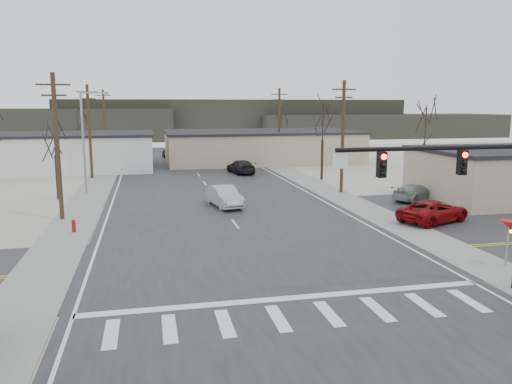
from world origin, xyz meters
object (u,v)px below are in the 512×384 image
sedan_crossing (224,196)px  car_far_a (241,167)px  fire_hydrant (74,226)px  car_far_b (168,153)px  car_parked_silver (415,193)px  car_parked_red (434,211)px  traffic_signal_mast (484,184)px

sedan_crossing → car_far_a: bearing=64.3°
fire_hydrant → car_far_b: size_ratio=0.24×
car_far_a → car_parked_silver: 22.35m
car_far_a → car_far_b: bearing=-77.8°
fire_hydrant → car_far_b: car_far_b is taller
car_parked_red → traffic_signal_mast: bearing=133.3°
sedan_crossing → car_parked_silver: 15.88m
traffic_signal_mast → car_parked_red: traffic_signal_mast is taller
car_far_b → car_parked_red: (15.82, -46.59, 0.12)m
fire_hydrant → car_far_a: (15.15, 24.41, 0.36)m
car_far_b → sedan_crossing: bearing=-88.6°
car_far_b → car_parked_silver: car_parked_silver is taller
traffic_signal_mast → car_far_a: bearing=94.4°
car_far_a → sedan_crossing: bearing=67.0°
traffic_signal_mast → car_far_b: size_ratio=2.47×
car_far_a → fire_hydrant: bearing=49.7°
traffic_signal_mast → sedan_crossing: size_ratio=1.85×
sedan_crossing → car_parked_red: size_ratio=0.90×
car_far_a → car_parked_silver: (11.08, -19.41, -0.10)m
traffic_signal_mast → car_far_b: 59.63m
car_far_b → car_parked_red: car_parked_red is taller
fire_hydrant → car_far_b: bearing=80.3°
car_far_b → car_parked_silver: 43.54m
fire_hydrant → car_parked_silver: car_parked_silver is taller
car_parked_red → car_parked_silver: (2.80, 7.24, -0.08)m
fire_hydrant → sedan_crossing: sedan_crossing is taller
car_far_a → car_far_b: (-7.54, 19.95, -0.15)m
traffic_signal_mast → sedan_crossing: 21.94m
car_parked_silver → fire_hydrant: bearing=73.9°
car_far_a → car_parked_red: bearing=98.8°
sedan_crossing → car_parked_silver: sedan_crossing is taller
fire_hydrant → car_far_a: bearing=58.2°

